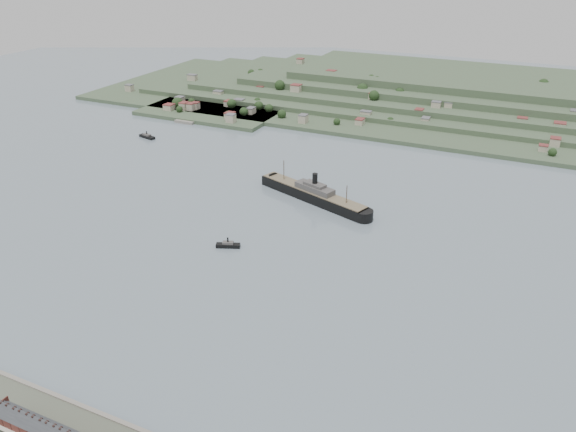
% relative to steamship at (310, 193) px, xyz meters
% --- Properties ---
extents(ground, '(1400.00, 1400.00, 0.00)m').
position_rel_steamship_xyz_m(ground, '(11.20, -82.85, -4.80)').
color(ground, slate).
rests_on(ground, ground).
extents(far_peninsula, '(760.00, 309.00, 30.00)m').
position_rel_steamship_xyz_m(far_peninsula, '(39.10, 310.25, 7.08)').
color(far_peninsula, '#384E34').
rests_on(far_peninsula, ground).
extents(steamship, '(104.54, 46.40, 26.01)m').
position_rel_steamship_xyz_m(steamship, '(0.00, 0.00, 0.00)').
color(steamship, black).
rests_on(steamship, ground).
extents(tugboat, '(15.52, 9.34, 6.79)m').
position_rel_steamship_xyz_m(tugboat, '(-18.28, -88.83, -3.14)').
color(tugboat, black).
rests_on(tugboat, ground).
extents(ferry_west, '(19.17, 9.33, 6.93)m').
position_rel_steamship_xyz_m(ferry_west, '(-199.25, 64.90, -3.13)').
color(ferry_west, black).
rests_on(ferry_west, ground).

